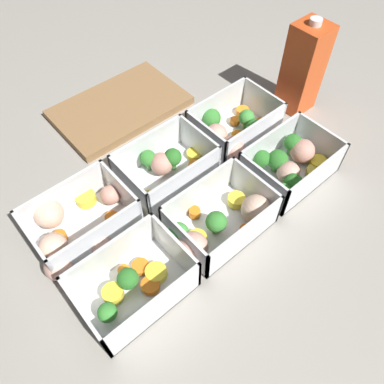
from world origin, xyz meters
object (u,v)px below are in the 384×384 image
(container_near_left, at_px, (132,285))
(container_near_right, at_px, (290,165))
(container_far_left, at_px, (75,227))
(container_far_center, at_px, (166,167))
(juice_carton, at_px, (303,68))
(container_near_center, at_px, (219,223))
(container_far_right, at_px, (232,130))

(container_near_left, bearing_deg, container_near_right, -0.27)
(container_far_left, bearing_deg, container_near_left, -84.97)
(container_far_left, height_order, container_far_center, same)
(container_near_right, relative_size, container_far_center, 0.95)
(container_near_left, xyz_separation_m, container_far_center, (0.18, 0.15, 0.00))
(container_far_left, bearing_deg, juice_carton, -2.22)
(container_far_center, bearing_deg, container_near_right, -39.92)
(container_near_center, bearing_deg, container_near_right, 1.84)
(container_far_right, bearing_deg, container_near_left, -158.32)
(juice_carton, bearing_deg, container_near_right, -143.16)
(container_near_left, relative_size, container_far_left, 0.90)
(container_near_center, relative_size, container_near_right, 1.18)
(container_far_right, distance_m, juice_carton, 0.20)
(container_far_left, bearing_deg, container_far_right, -0.95)
(container_near_right, xyz_separation_m, container_far_right, (-0.02, 0.14, -0.00))
(container_far_center, bearing_deg, container_near_center, -93.88)
(container_far_right, xyz_separation_m, juice_carton, (0.18, -0.02, 0.07))
(container_near_center, distance_m, juice_carton, 0.39)
(container_near_right, bearing_deg, container_near_left, 179.73)
(container_far_left, relative_size, juice_carton, 0.93)
(container_far_left, bearing_deg, container_near_center, -39.31)
(container_near_center, bearing_deg, container_far_center, 86.12)
(container_near_left, bearing_deg, container_far_right, 21.68)
(container_near_left, distance_m, container_near_right, 0.36)
(container_far_left, distance_m, container_far_center, 0.20)
(container_far_center, distance_m, juice_carton, 0.35)
(container_near_right, relative_size, container_far_left, 0.90)
(container_far_right, bearing_deg, container_near_center, -140.08)
(container_far_left, height_order, juice_carton, juice_carton)
(container_near_center, bearing_deg, container_far_right, 39.92)
(container_far_right, bearing_deg, container_far_center, 176.27)
(container_near_left, height_order, container_far_right, same)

